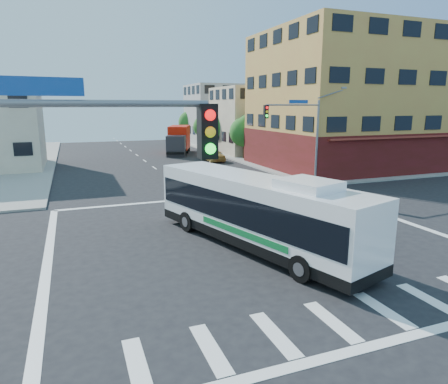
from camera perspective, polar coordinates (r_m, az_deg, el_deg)
name	(u,v)px	position (r m, az deg, el deg)	size (l,w,h in m)	color
ground	(253,239)	(20.24, 4.10, -6.70)	(120.00, 120.00, 0.00)	black
sidewalk_ne	(358,147)	(68.13, 18.63, 6.17)	(50.00, 50.00, 0.15)	gray
corner_building_ne	(350,112)	(45.54, 17.58, 10.86)	(18.10, 15.44, 14.00)	#B69141
building_east_near	(261,120)	(57.16, 5.27, 10.15)	(12.06, 10.06, 9.00)	beige
building_east_far	(225,115)	(69.98, 0.14, 10.99)	(12.06, 10.06, 10.00)	#9C9C97
signal_mast_ne	(301,126)	(32.86, 10.89, 9.29)	(7.91, 1.13, 8.07)	slate
signal_mast_sw	(12,211)	(6.93, -27.98, -2.45)	(7.91, 1.01, 8.07)	slate
street_tree_a	(245,130)	(49.58, 3.03, 8.81)	(3.60, 3.60, 5.53)	#322012
street_tree_b	(222,126)	(56.96, -0.27, 9.44)	(3.80, 3.80, 5.79)	#322012
street_tree_c	(204,125)	(64.52, -2.81, 9.50)	(3.40, 3.40, 5.29)	#322012
street_tree_d	(190,121)	(72.14, -4.83, 10.10)	(4.00, 4.00, 6.03)	#322012
transit_bus	(255,210)	(18.65, 4.52, -2.59)	(6.16, 12.64, 3.67)	black
box_truck	(179,141)	(55.74, -6.48, 7.32)	(5.25, 8.70, 3.78)	#25242A
parked_car	(212,154)	(48.29, -1.72, 5.42)	(1.92, 4.78, 1.63)	gold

